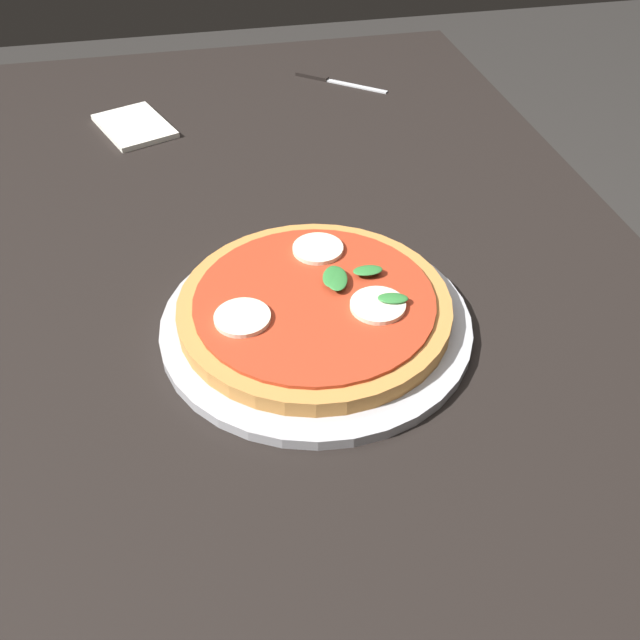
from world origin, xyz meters
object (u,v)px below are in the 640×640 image
(serving_tray, at_px, (320,323))
(napkin, at_px, (134,126))
(pizza, at_px, (314,306))
(dining_table, at_px, (310,368))
(knife, at_px, (329,80))

(serving_tray, xyz_separation_m, napkin, (0.50, 0.18, -0.00))
(serving_tray, xyz_separation_m, pizza, (0.01, 0.00, 0.02))
(dining_table, distance_m, napkin, 0.51)
(dining_table, xyz_separation_m, napkin, (0.46, 0.18, 0.10))
(serving_tray, xyz_separation_m, knife, (0.61, -0.15, -0.00))
(napkin, relative_size, knife, 0.94)
(dining_table, relative_size, pizza, 5.45)
(dining_table, xyz_separation_m, serving_tray, (-0.04, -0.00, 0.10))
(pizza, bearing_deg, dining_table, 0.14)
(dining_table, relative_size, knife, 11.13)
(pizza, bearing_deg, knife, -14.05)
(serving_tray, bearing_deg, napkin, 19.87)
(napkin, bearing_deg, serving_tray, -160.13)
(serving_tray, distance_m, pizza, 0.02)
(serving_tray, height_order, knife, serving_tray)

